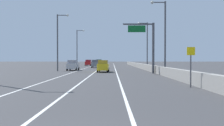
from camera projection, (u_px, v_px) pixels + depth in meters
ground_plane at (108, 67)px, 69.33m from camera, size 320.00×320.00×0.00m
lane_stripe_left at (85, 68)px, 60.31m from camera, size 0.16×130.00×0.00m
lane_stripe_center at (100, 68)px, 60.32m from camera, size 0.16×130.00×0.00m
lane_stripe_right at (114, 68)px, 60.33m from camera, size 0.16×130.00×0.00m
jersey_barrier_right at (148, 68)px, 45.35m from camera, size 0.60×120.00×1.10m
overhead_sign_gantry at (147, 42)px, 36.61m from camera, size 4.68×0.36×7.50m
speed_advisory_sign at (190, 64)px, 18.26m from camera, size 0.60×0.11×3.00m
lamp_post_right_second at (162, 32)px, 34.02m from camera, size 2.14×0.44×10.15m
lamp_post_right_third at (145, 42)px, 53.52m from camera, size 2.14×0.44×10.15m
lamp_post_left_mid at (58, 38)px, 43.86m from camera, size 2.14×0.44×10.15m
lamp_post_left_far at (77, 46)px, 67.26m from camera, size 2.14×0.44×10.15m
car_silver_0 at (72, 65)px, 46.49m from camera, size 1.91×4.03×1.95m
car_yellow_1 at (102, 66)px, 40.29m from camera, size 1.92×4.44×1.95m
car_green_2 at (98, 63)px, 80.09m from camera, size 1.99×4.07×2.05m
car_gray_3 at (94, 64)px, 61.70m from camera, size 1.87×4.18×1.97m
car_red_4 at (88, 63)px, 79.11m from camera, size 2.02×4.79×1.97m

